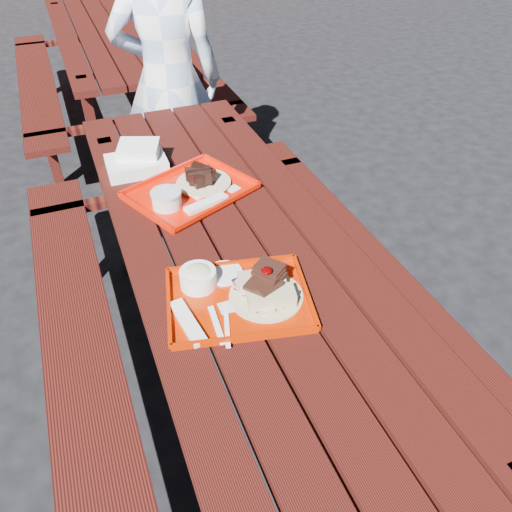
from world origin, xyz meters
The scene contains 7 objects.
ground centered at (0.00, 0.00, 0.00)m, with size 60.00×60.00×0.00m, color black.
picnic_table_near centered at (0.00, 0.00, 0.56)m, with size 1.41×2.40×0.75m.
picnic_table_far centered at (0.00, 2.80, 0.56)m, with size 1.41×2.40×0.75m.
near_tray centered at (-0.09, -0.23, 0.78)m, with size 0.47×0.40×0.13m.
far_tray centered at (-0.06, 0.36, 0.77)m, with size 0.53×0.48×0.07m.
white_cloth centered at (-0.21, 0.64, 0.79)m, with size 0.24×0.21×0.10m.
person centered at (0.12, 1.43, 0.80)m, with size 0.58×0.38×1.60m, color #A0BADE.
Camera 1 is at (-0.44, -1.24, 1.78)m, focal length 35.00 mm.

